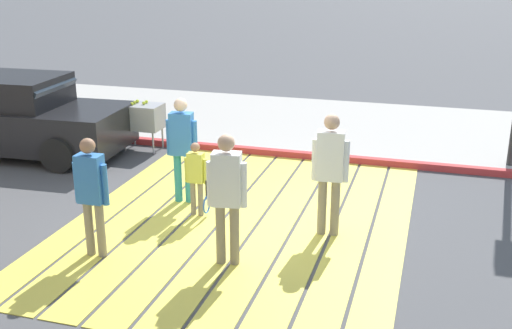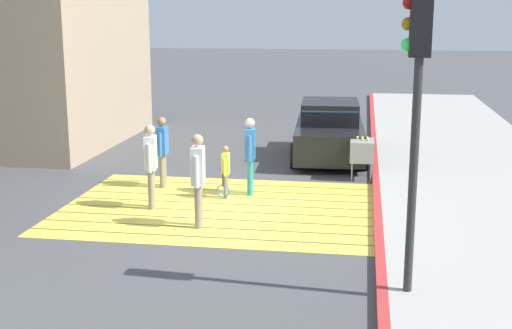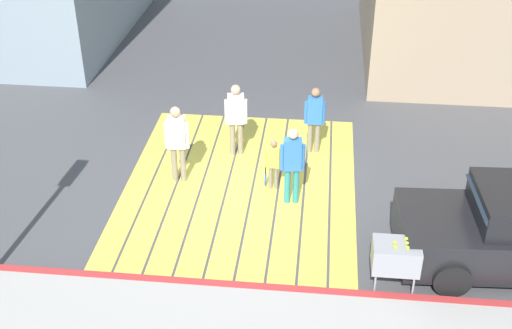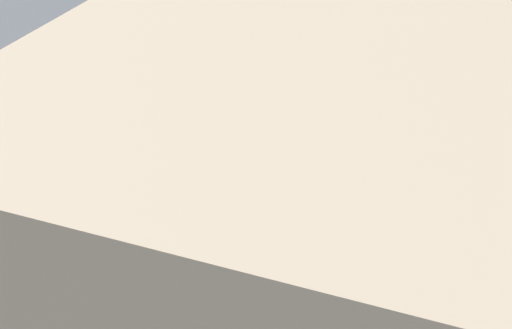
# 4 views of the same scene
# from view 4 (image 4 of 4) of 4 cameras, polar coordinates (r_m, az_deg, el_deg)

# --- Properties ---
(ground_plane) EXTENTS (120.00, 120.00, 0.00)m
(ground_plane) POSITION_cam_4_polar(r_m,az_deg,el_deg) (14.18, -4.30, -4.39)
(ground_plane) COLOR #4C4C4F
(crosswalk_stripes) EXTENTS (6.40, 4.90, 0.01)m
(crosswalk_stripes) POSITION_cam_4_polar(r_m,az_deg,el_deg) (14.18, -4.30, -4.37)
(crosswalk_stripes) COLOR #EAD64C
(crosswalk_stripes) RESTS_ON ground
(curb_painted) EXTENTS (0.16, 40.00, 0.13)m
(curb_painted) POSITION_cam_4_polar(r_m,az_deg,el_deg) (15.63, -15.16, -1.50)
(curb_painted) COLOR #BC3333
(curb_painted) RESTS_ON ground
(pedestrian_adult_lead) EXTENTS (0.26, 0.52, 1.78)m
(pedestrian_adult_lead) POSITION_cam_4_polar(r_m,az_deg,el_deg) (14.61, -1.89, 1.69)
(pedestrian_adult_lead) COLOR gray
(pedestrian_adult_lead) RESTS_ON ground
(pedestrian_adult_trailing) EXTENTS (0.28, 0.51, 1.75)m
(pedestrian_adult_trailing) POSITION_cam_4_polar(r_m,az_deg,el_deg) (13.36, 1.24, -1.50)
(pedestrian_adult_trailing) COLOR gray
(pedestrian_adult_trailing) RESTS_ON ground
(pedestrian_adult_side) EXTENTS (0.26, 0.50, 1.72)m
(pedestrian_adult_side) POSITION_cam_4_polar(r_m,az_deg,el_deg) (12.99, -8.48, -3.04)
(pedestrian_adult_side) COLOR teal
(pedestrian_adult_side) RESTS_ON ground
(pedestrian_teen_behind) EXTENTS (0.22, 0.48, 1.64)m
(pedestrian_teen_behind) POSITION_cam_4_polar(r_m,az_deg,el_deg) (11.97, -0.45, -6.31)
(pedestrian_teen_behind) COLOR gray
(pedestrian_teen_behind) RESTS_ON ground
(pedestrian_child_with_racket) EXTENTS (0.28, 0.37, 1.18)m
(pedestrian_child_with_racket) POSITION_cam_4_polar(r_m,az_deg,el_deg) (13.30, -5.72, -3.75)
(pedestrian_child_with_racket) COLOR gray
(pedestrian_child_with_racket) RESTS_ON ground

